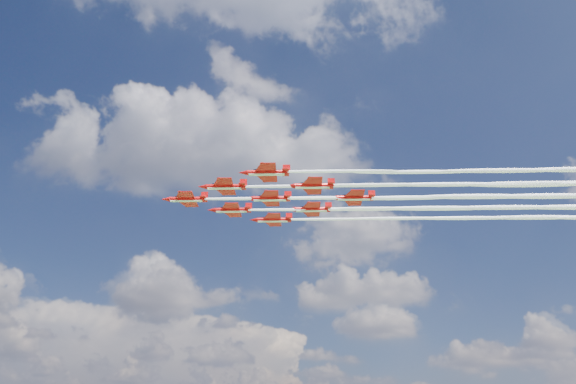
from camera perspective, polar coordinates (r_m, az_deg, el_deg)
name	(u,v)px	position (r m, az deg, el deg)	size (l,w,h in m)	color
jet_lead	(499,196)	(137.59, 20.63, -0.43)	(151.27, 10.42, 2.68)	#BE0A0C
jet_row2_port	(554,184)	(135.38, 25.38, 0.78)	(151.27, 10.42, 2.68)	#BE0A0C
jet_row2_starb	(530,207)	(146.98, 23.39, -1.45)	(151.27, 10.42, 2.68)	#BE0A0C
jet_row3_starb	(559,218)	(156.71, 25.81, -2.35)	(151.27, 10.42, 2.68)	#BE0A0C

